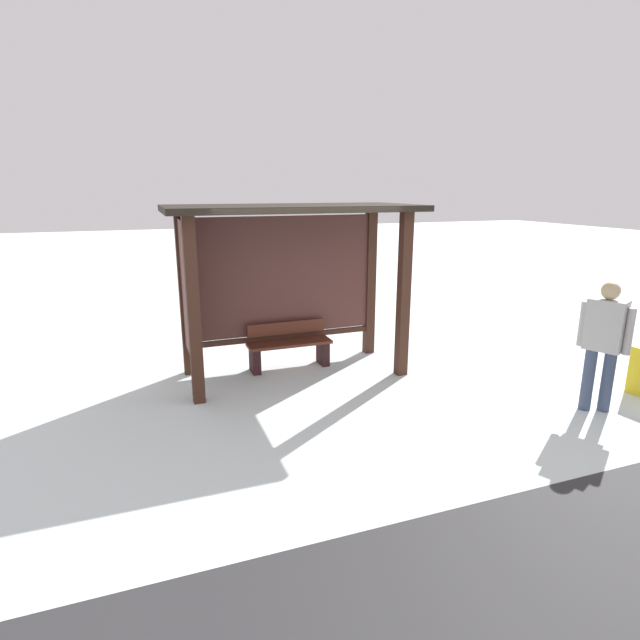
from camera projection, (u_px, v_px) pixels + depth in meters
ground_plane at (295, 373)px, 7.68m from camera, size 60.00×60.00×0.00m
bus_shelter at (282, 255)px, 7.38m from camera, size 3.53×1.67×2.51m
bench_left_inside at (289, 347)px, 7.86m from camera, size 1.31×0.38×0.71m
person_walking at (604, 337)px, 6.18m from camera, size 0.41×0.59×1.65m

